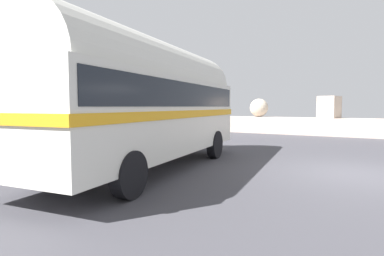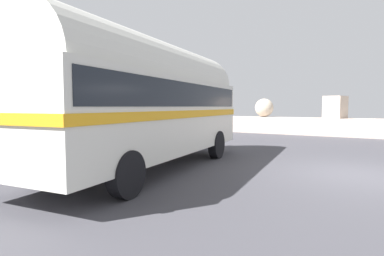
{
  "view_description": "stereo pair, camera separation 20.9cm",
  "coord_description": "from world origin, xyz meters",
  "views": [
    {
      "loc": [
        0.29,
        -9.25,
        1.83
      ],
      "look_at": [
        -3.89,
        -2.06,
        1.25
      ],
      "focal_mm": 28.9,
      "sensor_mm": 36.0,
      "label": 1
    },
    {
      "loc": [
        0.47,
        -9.14,
        1.83
      ],
      "look_at": [
        -3.89,
        -2.06,
        1.25
      ],
      "focal_mm": 28.9,
      "sensor_mm": 36.0,
      "label": 2
    }
  ],
  "objects": [
    {
      "name": "second_coach",
      "position": [
        -9.52,
        -1.07,
        2.05
      ],
      "size": [
        2.56,
        8.62,
        3.7
      ],
      "rotation": [
        0.0,
        0.0,
        -0.01
      ],
      "color": "black",
      "rests_on": "ground"
    },
    {
      "name": "breakwater",
      "position": [
        -0.5,
        11.8,
        0.69
      ],
      "size": [
        31.36,
        2.41,
        2.48
      ],
      "color": "#BCA899",
      "rests_on": "ground"
    },
    {
      "name": "vintage_coach",
      "position": [
        -5.19,
        -2.27,
        2.05
      ],
      "size": [
        3.49,
        8.82,
        3.7
      ],
      "rotation": [
        0.0,
        0.0,
        0.13
      ],
      "color": "black",
      "rests_on": "ground"
    },
    {
      "name": "ground",
      "position": [
        0.0,
        0.0,
        0.01
      ],
      "size": [
        32.0,
        26.0,
        0.02
      ],
      "color": "#403F46"
    }
  ]
}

